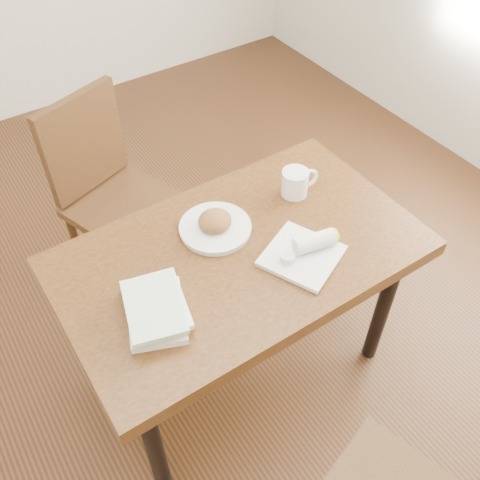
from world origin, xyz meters
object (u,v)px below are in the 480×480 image
table (240,267)px  plate_burrito (306,251)px  coffee_mug (296,182)px  book_stack (156,309)px  plate_scone (215,225)px  chair_far (109,186)px

table → plate_burrito: bearing=-40.3°
coffee_mug → plate_burrito: size_ratio=0.49×
coffee_mug → book_stack: 0.73m
plate_scone → book_stack: bearing=-148.2°
chair_far → plate_burrito: 1.02m
plate_burrito → book_stack: plate_burrito is taller
table → coffee_mug: coffee_mug is taller
table → plate_burrito: plate_burrito is taller
book_stack → plate_burrito: bearing=-6.5°
plate_burrito → book_stack: size_ratio=1.06×
chair_far → book_stack: size_ratio=3.31×
book_stack → plate_scone: bearing=31.8°
plate_burrito → plate_scone: bearing=124.9°
table → book_stack: size_ratio=4.28×
chair_far → coffee_mug: bearing=-52.9°
table → plate_scone: plate_scone is taller
coffee_mug → plate_burrito: 0.32m
chair_far → plate_scone: bearing=-77.6°
coffee_mug → chair_far: bearing=127.1°
chair_far → plate_scone: (0.15, -0.67, 0.23)m
table → chair_far: chair_far is taller
table → coffee_mug: (0.34, 0.13, 0.14)m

